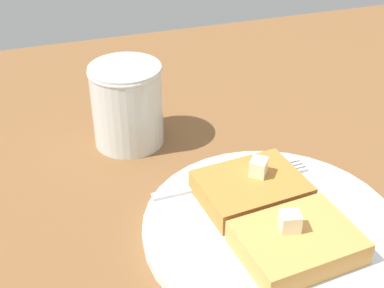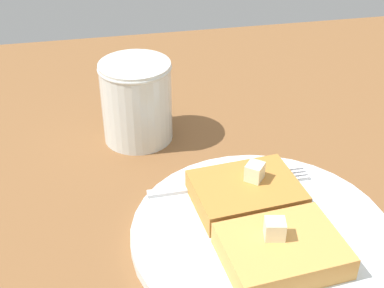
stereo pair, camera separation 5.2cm
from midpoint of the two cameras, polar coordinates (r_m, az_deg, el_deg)
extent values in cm
cylinder|color=silver|center=(48.27, 10.51, -9.52)|extent=(22.96, 22.96, 1.12)
torus|color=gray|center=(48.17, 10.53, -9.38)|extent=(22.96, 22.96, 0.80)
cube|color=#D7974A|center=(44.77, 12.92, -11.16)|extent=(8.21, 10.19, 2.11)
cube|color=#BA7A33|center=(49.83, 8.75, -5.30)|extent=(8.21, 10.19, 2.11)
cube|color=#F2ECC7|center=(43.75, 12.24, -8.98)|extent=(1.75, 1.88, 1.62)
cube|color=#F5EEC6|center=(49.45, 9.70, -3.03)|extent=(2.18, 2.15, 1.62)
cube|color=silver|center=(51.45, 3.62, -4.75)|extent=(1.09, 10.01, 0.36)
cube|color=silver|center=(53.29, 10.27, -3.77)|extent=(2.25, 2.84, 0.36)
cube|color=silver|center=(54.99, 12.87, -2.82)|extent=(0.38, 3.21, 0.36)
cube|color=silver|center=(54.59, 13.10, -3.15)|extent=(0.38, 3.21, 0.36)
cube|color=silver|center=(54.20, 13.33, -3.48)|extent=(0.38, 3.21, 0.36)
cube|color=silver|center=(53.81, 13.56, -3.82)|extent=(0.38, 3.21, 0.36)
cylinder|color=#3B1B07|center=(59.42, -3.40, 3.70)|extent=(7.13, 7.13, 7.36)
cylinder|color=silver|center=(58.98, -3.43, 4.46)|extent=(7.75, 7.75, 9.17)
torus|color=silver|center=(57.11, -3.57, 8.10)|extent=(7.94, 7.94, 0.50)
camera|label=1|loc=(0.03, -87.14, 1.87)|focal=50.00mm
camera|label=2|loc=(0.03, 92.86, -1.87)|focal=50.00mm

